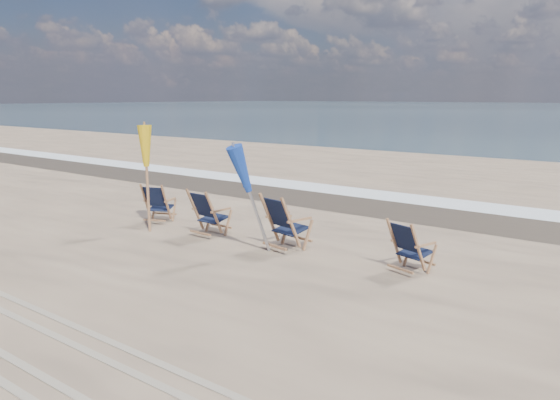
% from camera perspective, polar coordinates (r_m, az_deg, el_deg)
% --- Properties ---
extents(surf_foam, '(200.00, 1.40, 0.01)m').
position_cam_1_polar(surf_foam, '(15.47, 13.81, 0.11)').
color(surf_foam, silver).
rests_on(surf_foam, ground).
extents(wet_sand_strip, '(200.00, 2.60, 0.00)m').
position_cam_1_polar(wet_sand_strip, '(14.13, 11.37, -0.79)').
color(wet_sand_strip, '#42362A').
rests_on(wet_sand_strip, ground).
extents(tire_tracks, '(80.00, 1.30, 0.01)m').
position_cam_1_polar(tire_tracks, '(7.21, -25.51, -13.02)').
color(tire_tracks, gray).
rests_on(tire_tracks, ground).
extents(beach_chair_0, '(0.78, 0.82, 0.91)m').
position_cam_1_polar(beach_chair_0, '(12.27, -11.79, -0.40)').
color(beach_chair_0, black).
rests_on(beach_chair_0, ground).
extents(beach_chair_1, '(0.65, 0.73, 0.98)m').
position_cam_1_polar(beach_chair_1, '(10.82, -6.94, -1.55)').
color(beach_chair_1, black).
rests_on(beach_chair_1, ground).
extents(beach_chair_2, '(0.82, 0.88, 1.06)m').
position_cam_1_polar(beach_chair_2, '(9.71, 1.14, -2.66)').
color(beach_chair_2, black).
rests_on(beach_chair_2, ground).
extents(beach_chair_3, '(0.72, 0.77, 0.88)m').
position_cam_1_polar(beach_chair_3, '(8.76, 14.22, -5.09)').
color(beach_chair_3, black).
rests_on(beach_chair_3, ground).
extents(umbrella_yellow, '(0.30, 0.30, 2.19)m').
position_cam_1_polar(umbrella_yellow, '(11.57, -13.83, 4.90)').
color(umbrella_yellow, '#976743').
rests_on(umbrella_yellow, ground).
extents(umbrella_blue, '(0.30, 0.30, 2.04)m').
position_cam_1_polar(umbrella_blue, '(9.58, -2.80, 3.21)').
color(umbrella_blue, '#A5A5AD').
rests_on(umbrella_blue, ground).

